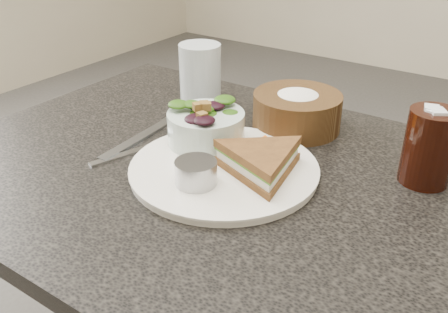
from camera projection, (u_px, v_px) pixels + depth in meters
dinner_plate at (224, 169)px, 0.80m from camera, size 0.30×0.30×0.01m
sandwich at (261, 162)px, 0.77m from camera, size 0.21×0.21×0.04m
salad_bowl at (206, 122)px, 0.86m from camera, size 0.14×0.14×0.08m
dressing_ramekin at (196, 173)px, 0.74m from camera, size 0.08×0.08×0.04m
orange_wedge at (265, 143)px, 0.84m from camera, size 0.09×0.09×0.03m
fork at (140, 138)px, 0.92m from camera, size 0.03×0.20×0.01m
knife at (147, 148)px, 0.88m from camera, size 0.08×0.21×0.00m
bread_basket at (297, 105)px, 0.94m from camera, size 0.20×0.20×0.09m
cola_glass at (430, 144)px, 0.75m from camera, size 0.08×0.08×0.13m
water_glass at (200, 75)px, 1.03m from camera, size 0.11×0.11×0.13m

